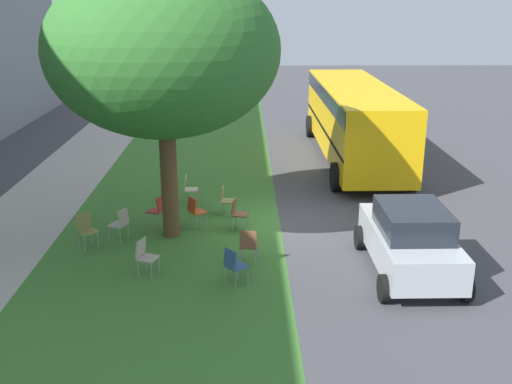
% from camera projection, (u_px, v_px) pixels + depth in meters
% --- Properties ---
extents(ground, '(80.00, 80.00, 0.00)m').
position_uv_depth(ground, '(287.00, 224.00, 16.96)').
color(ground, '#424247').
extents(grass_verge, '(48.00, 6.00, 0.01)m').
position_uv_depth(grass_verge, '(173.00, 225.00, 16.90)').
color(grass_verge, '#3D752D').
rests_on(grass_verge, ground).
extents(sidewalk_strip, '(48.00, 2.80, 0.01)m').
position_uv_depth(sidewalk_strip, '(16.00, 226.00, 16.81)').
color(sidewalk_strip, '#ADA89E').
rests_on(sidewalk_strip, ground).
extents(street_tree, '(5.77, 5.77, 7.00)m').
position_uv_depth(street_tree, '(163.00, 51.00, 14.67)').
color(street_tree, brown).
rests_on(street_tree, ground).
extents(chair_0, '(0.47, 0.47, 0.88)m').
position_uv_depth(chair_0, '(249.00, 244.00, 14.31)').
color(chair_0, brown).
rests_on(chair_0, ground).
extents(chair_1, '(0.54, 0.54, 0.88)m').
position_uv_depth(chair_1, '(145.00, 254.00, 13.72)').
color(chair_1, '#ADA393').
rests_on(chair_1, ground).
extents(chair_2, '(0.50, 0.51, 0.88)m').
position_uv_depth(chair_2, '(238.00, 211.00, 16.45)').
color(chair_2, brown).
rests_on(chair_2, ground).
extents(chair_3, '(0.58, 0.58, 0.88)m').
position_uv_depth(chair_3, '(195.00, 210.00, 16.58)').
color(chair_3, '#C64C1E').
rests_on(chair_3, ground).
extents(chair_4, '(0.46, 0.47, 0.88)m').
position_uv_depth(chair_4, '(226.00, 198.00, 17.50)').
color(chair_4, olive).
rests_on(chair_4, ground).
extents(chair_5, '(0.54, 0.54, 0.88)m').
position_uv_depth(chair_5, '(158.00, 209.00, 16.66)').
color(chair_5, '#B7332D').
rests_on(chair_5, ground).
extents(chair_6, '(0.59, 0.59, 0.88)m').
position_uv_depth(chair_6, '(86.00, 228.00, 15.28)').
color(chair_6, olive).
rests_on(chair_6, ground).
extents(chair_7, '(0.44, 0.44, 0.88)m').
position_uv_depth(chair_7, '(189.00, 187.00, 18.51)').
color(chair_7, beige).
rests_on(chair_7, ground).
extents(chair_8, '(0.58, 0.59, 0.88)m').
position_uv_depth(chair_8, '(234.00, 264.00, 13.24)').
color(chair_8, '#335184').
rests_on(chair_8, ground).
extents(chair_9, '(0.55, 0.55, 0.88)m').
position_uv_depth(chair_9, '(120.00, 222.00, 15.67)').
color(chair_9, '#ADA393').
rests_on(chair_9, ground).
extents(parked_car, '(3.70, 1.92, 1.65)m').
position_uv_depth(parked_car, '(410.00, 239.00, 13.74)').
color(parked_car, '#ADB2B7').
rests_on(parked_car, ground).
extents(school_bus, '(10.40, 2.80, 2.88)m').
position_uv_depth(school_bus, '(354.00, 115.00, 23.13)').
color(school_bus, yellow).
rests_on(school_bus, ground).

